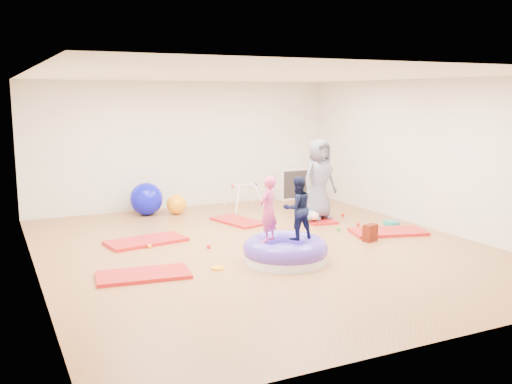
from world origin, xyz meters
name	(u,v)px	position (x,y,z in m)	size (l,w,h in m)	color
room	(264,164)	(0.00, 0.00, 1.40)	(7.01, 8.01, 2.81)	#B0603A
gym_mat_front_left	(143,275)	(-2.17, -0.60, 0.03)	(1.28, 0.64, 0.05)	red
gym_mat_mid_left	(146,241)	(-1.65, 1.21, 0.03)	(1.33, 0.67, 0.06)	red
gym_mat_center_back	(238,221)	(0.40, 1.97, 0.02)	(1.15, 0.57, 0.05)	red
gym_mat_right	(388,232)	(2.52, -0.04, 0.03)	(1.34, 0.67, 0.06)	red
gym_mat_rear_right	(316,219)	(1.93, 1.51, 0.02)	(1.07, 0.53, 0.04)	red
inflatable_cushion	(285,252)	(-0.04, -0.82, 0.16)	(1.29, 1.29, 0.41)	white
child_pink	(268,206)	(-0.29, -0.72, 0.87)	(0.36, 0.24, 0.99)	#D23E7D
child_navy	(297,205)	(0.17, -0.79, 0.86)	(0.47, 0.37, 0.97)	black
adult_caregiver	(319,179)	(1.95, 1.45, 0.84)	(0.78, 0.51, 1.60)	slate
infant	(311,216)	(1.68, 1.28, 0.15)	(0.35, 0.36, 0.21)	#82B2D4
ball_pit_balls	(279,236)	(0.54, 0.49, 0.04)	(4.35, 2.77, 0.07)	#0A0CD1
exercise_ball_blue	(146,199)	(-1.04, 3.45, 0.34)	(0.69, 0.69, 0.69)	#0A0CD1
exercise_ball_orange	(177,204)	(-0.45, 3.26, 0.21)	(0.42, 0.42, 0.42)	orange
infant_play_gym	(244,193)	(1.03, 3.05, 0.38)	(0.74, 0.70, 0.57)	silver
cube_shelf	(292,183)	(2.65, 3.79, 0.38)	(0.76, 0.37, 0.76)	silver
balance_disc	(391,223)	(3.03, 0.50, 0.04)	(0.32, 0.32, 0.07)	teal
backpack	(370,233)	(1.87, -0.37, 0.15)	(0.26, 0.16, 0.29)	#A8230A
yellow_toy	(218,268)	(-1.11, -0.72, 0.01)	(0.19, 0.19, 0.03)	#FFAA10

